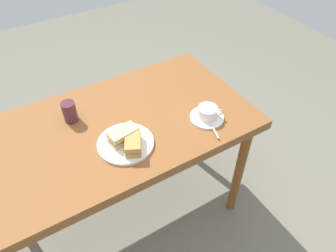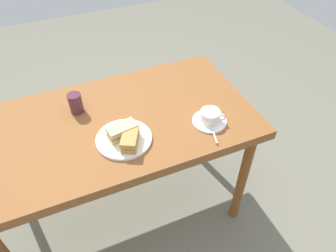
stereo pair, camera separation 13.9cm
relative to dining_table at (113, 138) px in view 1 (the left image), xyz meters
The scene contains 9 objects.
ground_plane 0.69m from the dining_table, ahead, with size 6.00×6.00×0.00m, color #6C6A5B.
dining_table is the anchor object (origin of this frame).
sandwich_plate 0.16m from the dining_table, 86.71° to the right, with size 0.24×0.24×0.01m, color white.
sandwich_front 0.17m from the dining_table, 86.50° to the right, with size 0.14×0.08×0.06m.
sandwich_back 0.22m from the dining_table, 82.25° to the right, with size 0.11×0.14×0.05m.
coffee_saucer 0.45m from the dining_table, 24.06° to the right, with size 0.16×0.16×0.01m, color white.
coffee_cup 0.46m from the dining_table, 24.09° to the right, with size 0.11×0.09×0.06m.
spoon 0.47m from the dining_table, 33.98° to the right, with size 0.04×0.10×0.01m.
drinking_glass 0.23m from the dining_table, 136.38° to the left, with size 0.06×0.06×0.10m, color #502934.
Camera 1 is at (-0.31, -1.02, 1.76)m, focal length 33.47 mm.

